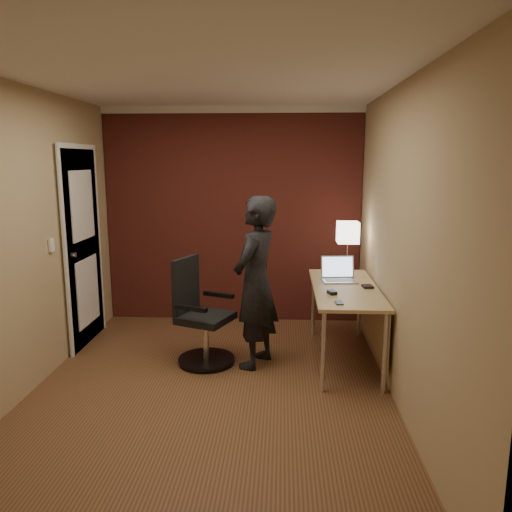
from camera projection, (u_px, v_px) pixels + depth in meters
The scene contains 9 objects.
room at pixel (204, 210), 5.43m from camera, with size 4.00×4.00×4.00m.
desk at pixel (352, 300), 4.70m from camera, with size 0.60×1.50×0.73m.
desk_lamp at pixel (348, 233), 5.23m from camera, with size 0.22×0.22×0.54m.
laptop at pixel (338, 274), 4.93m from camera, with size 0.35×0.29×0.23m.
mouse at pixel (332, 292), 4.42m from camera, with size 0.06×0.10×0.03m, color black.
phone at pixel (339, 303), 4.14m from camera, with size 0.06×0.12×0.01m, color black.
wallet at pixel (367, 286), 4.65m from camera, with size 0.09×0.11×0.02m, color black.
office_chair at pixel (200, 318), 4.69m from camera, with size 0.58×0.63×0.98m.
person at pixel (256, 283), 4.57m from camera, with size 0.58×0.38×1.59m, color black.
Camera 1 is at (0.59, -3.85, 1.90)m, focal length 35.00 mm.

